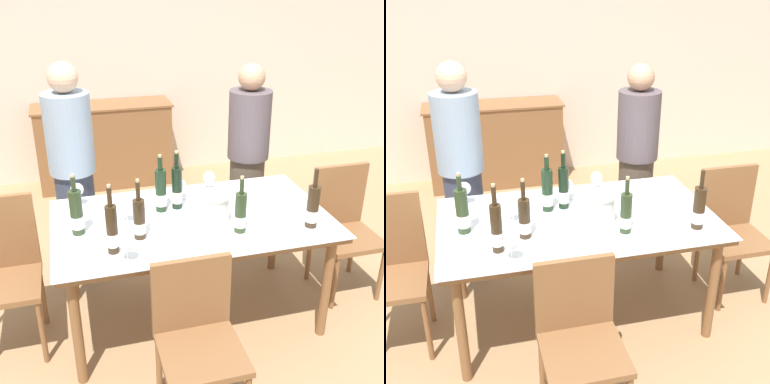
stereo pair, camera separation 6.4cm
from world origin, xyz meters
The scene contains 22 objects.
ground_plane centered at (0.00, 0.00, 0.00)m, with size 12.00×12.00×0.00m, color #A37F56.
back_wall centered at (0.00, 2.74, 1.40)m, with size 8.00×0.10×2.80m.
sideboard_cabinet centered at (-0.32, 2.45, 0.45)m, with size 1.45×0.46×0.90m.
dining_table centered at (0.00, 0.00, 0.69)m, with size 1.73×0.99×0.76m.
ice_bucket centered at (0.11, -0.09, 0.86)m, with size 0.21×0.21×0.19m.
wine_bottle_0 centered at (0.67, -0.29, 0.89)m, with size 0.07×0.07×0.37m.
wine_bottle_1 centered at (-0.70, -0.01, 0.89)m, with size 0.08×0.08×0.38m.
wine_bottle_2 centered at (-0.36, -0.16, 0.88)m, with size 0.07×0.07×0.37m.
wine_bottle_3 centered at (-0.52, -0.27, 0.90)m, with size 0.07×0.07×0.41m.
wine_bottle_4 centered at (0.23, -0.24, 0.88)m, with size 0.07×0.07×0.36m.
wine_bottle_5 centered at (-0.16, 0.15, 0.90)m, with size 0.07×0.07×0.38m.
wine_bottle_6 centered at (-0.06, 0.17, 0.90)m, with size 0.07×0.07×0.40m.
wine_glass_0 centered at (-0.68, 0.37, 0.88)m, with size 0.09×0.09×0.16m.
wine_glass_1 centered at (0.22, 0.37, 0.86)m, with size 0.08×0.08×0.14m.
wine_glass_2 centered at (-0.40, 0.05, 0.87)m, with size 0.08×0.08×0.15m.
wine_glass_3 centered at (-0.46, -0.38, 0.87)m, with size 0.09×0.09×0.15m.
wine_glass_4 centered at (0.00, 0.29, 0.86)m, with size 0.07×0.07×0.14m.
chair_near_front centered at (-0.17, -0.72, 0.50)m, with size 0.42×0.42×0.87m.
chair_right_end centered at (1.16, 0.09, 0.53)m, with size 0.42×0.42×0.93m.
chair_left_end centered at (-1.16, 0.09, 0.56)m, with size 0.42×0.42×0.97m.
person_host centered at (-0.69, 0.74, 0.82)m, with size 0.33×0.33×1.64m.
person_guest_left centered at (0.69, 0.80, 0.78)m, with size 0.33×0.33×1.56m.
Camera 2 is at (-0.64, -2.60, 2.19)m, focal length 45.00 mm.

